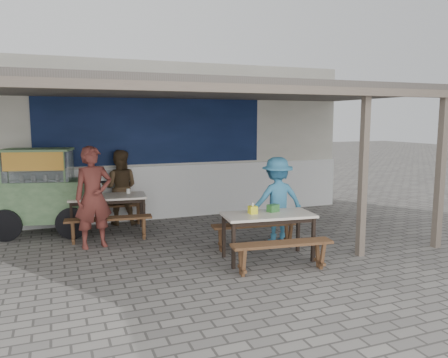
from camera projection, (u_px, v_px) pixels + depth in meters
name	position (u px, v px, depth m)	size (l,w,h in m)	color
ground	(208.00, 256.00, 7.21)	(60.00, 60.00, 0.00)	slate
back_wall	(158.00, 141.00, 10.28)	(9.00, 1.28, 3.50)	beige
warung_roof	(191.00, 92.00, 7.67)	(9.00, 4.21, 2.81)	#4E4843
table_left	(108.00, 199.00, 8.55)	(1.52, 0.89, 0.75)	white
bench_left_street	(109.00, 223.00, 8.00)	(1.57, 0.43, 0.45)	brown
bench_left_wall	(108.00, 210.00, 9.19)	(1.57, 0.43, 0.45)	brown
table_right	(268.00, 218.00, 6.92)	(1.49, 0.85, 0.75)	white
bench_right_street	(282.00, 250.00, 6.39)	(1.55, 0.45, 0.45)	brown
bench_right_wall	(256.00, 230.00, 7.55)	(1.55, 0.45, 0.45)	brown
vendor_cart	(42.00, 189.00, 8.37)	(2.17, 1.15, 1.68)	#789F6A
patron_street_side	(94.00, 197.00, 7.58)	(0.65, 0.43, 1.78)	brown
patron_wall_side	(120.00, 187.00, 9.27)	(0.77, 0.60, 1.59)	#4D3924
patron_right_table	(277.00, 200.00, 7.93)	(1.01, 0.58, 1.56)	teal
tissue_box	(253.00, 210.00, 6.91)	(0.12, 0.12, 0.12)	yellow
donation_box	(273.00, 208.00, 7.04)	(0.18, 0.12, 0.12)	#337233
condiment_jar	(128.00, 191.00, 8.82)	(0.08, 0.08, 0.09)	white
condiment_bowl	(91.00, 196.00, 8.42)	(0.17, 0.17, 0.04)	white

